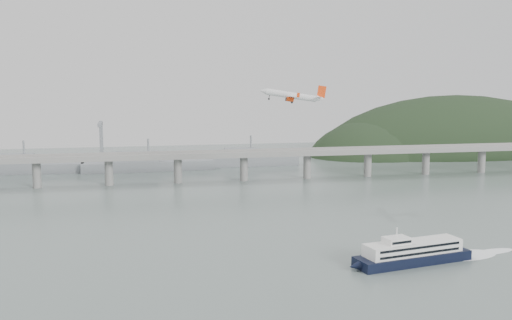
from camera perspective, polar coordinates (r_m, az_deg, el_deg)
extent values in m
plane|color=slate|center=(262.15, 2.42, -9.45)|extent=(900.00, 900.00, 0.00)
cube|color=gray|center=(450.73, -3.67, 0.46)|extent=(800.00, 22.00, 2.20)
cube|color=gray|center=(440.16, -3.48, 0.54)|extent=(800.00, 0.60, 1.80)
cube|color=gray|center=(460.80, -3.85, 0.87)|extent=(800.00, 0.60, 1.80)
cylinder|color=gray|center=(453.51, -20.16, -1.31)|extent=(6.00, 6.00, 21.00)
cylinder|color=gray|center=(448.57, -13.83, -1.15)|extent=(6.00, 6.00, 21.00)
cylinder|color=gray|center=(449.18, -7.45, -0.97)|extent=(6.00, 6.00, 21.00)
cylinder|color=gray|center=(455.30, -1.16, -0.79)|extent=(6.00, 6.00, 21.00)
cylinder|color=gray|center=(466.74, 4.89, -0.60)|extent=(6.00, 6.00, 21.00)
cylinder|color=gray|center=(483.10, 10.59, -0.42)|extent=(6.00, 6.00, 21.00)
cylinder|color=gray|center=(503.91, 15.87, -0.25)|extent=(6.00, 6.00, 21.00)
cylinder|color=gray|center=(528.65, 20.69, -0.09)|extent=(6.00, 6.00, 21.00)
ellipsoid|color=black|center=(668.27, 18.31, -0.79)|extent=(320.00, 150.00, 156.00)
ellipsoid|color=black|center=(616.73, 11.11, -0.67)|extent=(140.00, 110.00, 96.00)
cube|color=slate|center=(525.87, -21.15, -0.76)|extent=(95.67, 20.15, 8.00)
cube|color=slate|center=(526.51, -22.21, 0.08)|extent=(33.90, 15.02, 8.00)
cylinder|color=slate|center=(523.86, -21.24, 0.97)|extent=(1.60, 1.60, 14.00)
cube|color=slate|center=(513.35, -10.18, -0.55)|extent=(110.55, 21.43, 8.00)
cube|color=slate|center=(512.15, -11.43, 0.31)|extent=(39.01, 16.73, 8.00)
cylinder|color=slate|center=(511.29, -10.23, 1.23)|extent=(1.60, 1.60, 14.00)
cube|color=slate|center=(532.69, -0.49, -0.12)|extent=(85.00, 13.60, 8.00)
cube|color=slate|center=(530.10, -1.39, 0.71)|extent=(29.75, 11.90, 8.00)
cylinder|color=slate|center=(530.70, -0.49, 1.59)|extent=(1.60, 1.60, 14.00)
cube|color=slate|center=(546.77, -14.51, 1.53)|extent=(3.00, 3.00, 40.00)
cube|color=slate|center=(535.20, -14.63, 3.33)|extent=(3.00, 28.00, 3.00)
cube|color=black|center=(265.05, 14.68, -9.04)|extent=(53.79, 22.19, 4.19)
cone|color=black|center=(249.64, 9.40, -9.94)|extent=(5.93, 5.10, 4.19)
cube|color=white|center=(263.74, 14.71, -8.06)|extent=(45.17, 18.55, 5.24)
cube|color=black|center=(259.35, 15.43, -8.04)|extent=(39.12, 7.65, 1.05)
cube|color=black|center=(260.04, 15.41, -8.58)|extent=(39.12, 7.65, 1.05)
cube|color=black|center=(267.44, 14.04, -7.51)|extent=(39.12, 7.65, 1.05)
cube|color=black|center=(268.11, 14.02, -8.03)|extent=(39.12, 7.65, 1.05)
cube|color=white|center=(257.86, 13.24, -7.46)|extent=(11.66, 9.17, 2.72)
cube|color=black|center=(254.96, 13.73, -7.65)|extent=(9.28, 1.90, 1.05)
cylinder|color=white|center=(257.00, 13.27, -6.73)|extent=(0.61, 0.61, 4.19)
ellipsoid|color=white|center=(283.69, 19.46, -8.54)|extent=(32.46, 20.48, 0.21)
ellipsoid|color=white|center=(293.40, 21.62, -8.11)|extent=(23.64, 11.66, 0.21)
cylinder|color=white|center=(353.51, 3.37, 6.18)|extent=(29.55, 11.63, 8.13)
cone|color=white|center=(353.22, 0.66, 6.59)|extent=(5.56, 4.89, 4.39)
cone|color=white|center=(354.67, 6.16, 5.82)|extent=(6.30, 4.72, 4.55)
cube|color=white|center=(353.53, 3.51, 5.98)|extent=(12.67, 35.98, 2.99)
cube|color=white|center=(354.60, 6.01, 5.96)|extent=(5.94, 13.03, 1.41)
cube|color=#F34110|center=(354.82, 6.27, 6.49)|extent=(5.70, 1.51, 7.46)
cylinder|color=#F34110|center=(359.20, 3.18, 5.77)|extent=(5.20, 3.58, 3.06)
cylinder|color=black|center=(359.12, 2.83, 5.83)|extent=(1.25, 2.47, 2.45)
cube|color=white|center=(359.22, 3.21, 5.94)|extent=(2.78, 0.85, 1.65)
cylinder|color=#F34110|center=(347.66, 3.26, 5.80)|extent=(5.20, 3.58, 3.06)
cylinder|color=black|center=(347.58, 2.90, 5.86)|extent=(1.25, 2.47, 2.45)
cube|color=white|center=(347.69, 3.29, 5.97)|extent=(2.78, 0.85, 1.65)
cylinder|color=black|center=(356.21, 3.44, 5.67)|extent=(0.84, 0.50, 2.56)
cylinder|color=black|center=(356.19, 3.42, 5.49)|extent=(1.38, 0.68, 1.33)
cylinder|color=black|center=(350.76, 3.49, 5.68)|extent=(0.84, 0.50, 2.56)
cylinder|color=black|center=(350.74, 3.46, 5.50)|extent=(1.38, 0.68, 1.33)
cylinder|color=black|center=(353.14, 1.27, 6.02)|extent=(0.84, 0.50, 2.56)
cylinder|color=black|center=(353.12, 1.24, 5.83)|extent=(1.38, 0.68, 1.33)
cube|color=#F34110|center=(371.48, 3.73, 6.07)|extent=(2.06, 0.62, 2.75)
cube|color=#F34110|center=(335.85, 4.05, 6.19)|extent=(2.06, 0.62, 2.75)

